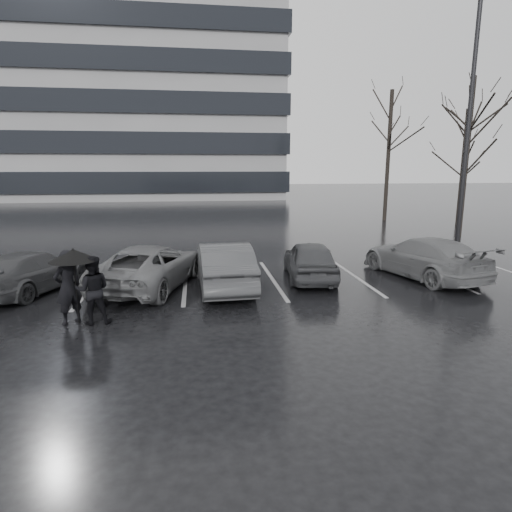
{
  "coord_description": "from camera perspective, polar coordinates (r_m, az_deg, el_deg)",
  "views": [
    {
      "loc": [
        -1.79,
        -10.77,
        3.58
      ],
      "look_at": [
        -0.15,
        1.0,
        1.1
      ],
      "focal_mm": 30.0,
      "sensor_mm": 36.0,
      "label": 1
    }
  ],
  "objects": [
    {
      "name": "tree_east",
      "position": [
        24.93,
        26.21,
        11.57
      ],
      "size": [
        0.26,
        0.26,
        8.0
      ],
      "primitive_type": "cylinder",
      "color": "black",
      "rests_on": "ground"
    },
    {
      "name": "car_east",
      "position": [
        15.08,
        21.4,
        -0.17
      ],
      "size": [
        2.94,
        4.93,
        1.34
      ],
      "primitive_type": "imported",
      "rotation": [
        0.0,
        0.0,
        3.39
      ],
      "color": "#48484B",
      "rests_on": "ground"
    },
    {
      "name": "stall_stripes",
      "position": [
        13.78,
        -3.56,
        -3.28
      ],
      "size": [
        19.72,
        5.0,
        0.0
      ],
      "color": "#979799",
      "rests_on": "ground"
    },
    {
      "name": "office_building",
      "position": [
        63.08,
        -28.38,
        20.28
      ],
      "size": [
        61.0,
        26.0,
        29.0
      ],
      "color": "gray",
      "rests_on": "ground"
    },
    {
      "name": "pedestrian_right",
      "position": [
        10.57,
        -20.94,
        -4.25
      ],
      "size": [
        0.84,
        0.68,
        1.6
      ],
      "primitive_type": "imported",
      "rotation": [
        0.0,
        0.0,
        3.24
      ],
      "color": "black",
      "rests_on": "ground"
    },
    {
      "name": "car_main",
      "position": [
        13.97,
        7.19,
        -0.5
      ],
      "size": [
        1.92,
        3.84,
        1.26
      ],
      "primitive_type": "imported",
      "rotation": [
        0.0,
        0.0,
        3.02
      ],
      "color": "black",
      "rests_on": "ground"
    },
    {
      "name": "pedestrian_left",
      "position": [
        10.76,
        -23.78,
        -3.81
      ],
      "size": [
        0.75,
        0.74,
        1.75
      ],
      "primitive_type": "imported",
      "rotation": [
        0.0,
        0.0,
        3.89
      ],
      "color": "black",
      "rests_on": "ground"
    },
    {
      "name": "lamp_post",
      "position": [
        20.23,
        26.3,
        13.68
      ],
      "size": [
        0.56,
        0.56,
        10.18
      ],
      "rotation": [
        0.0,
        0.0,
        0.31
      ],
      "color": "gray",
      "rests_on": "ground"
    },
    {
      "name": "umbrella",
      "position": [
        10.49,
        -23.2,
        0.11
      ],
      "size": [
        1.06,
        1.06,
        1.79
      ],
      "color": "black",
      "rests_on": "ground"
    },
    {
      "name": "tree_north",
      "position": [
        30.58,
        17.21,
        12.53
      ],
      "size": [
        0.26,
        0.26,
        8.5
      ],
      "primitive_type": "cylinder",
      "color": "black",
      "rests_on": "ground"
    },
    {
      "name": "car_west_c",
      "position": [
        14.11,
        -27.69,
        -1.82
      ],
      "size": [
        2.94,
        4.41,
        1.19
      ],
      "primitive_type": "imported",
      "rotation": [
        0.0,
        0.0,
        2.8
      ],
      "color": "black",
      "rests_on": "ground"
    },
    {
      "name": "tree_ne",
      "position": [
        29.65,
        25.86,
        10.48
      ],
      "size": [
        0.26,
        0.26,
        7.0
      ],
      "primitive_type": "cylinder",
      "color": "black",
      "rests_on": "ground"
    },
    {
      "name": "car_west_b",
      "position": [
        13.3,
        -13.98,
        -1.3
      ],
      "size": [
        3.44,
        5.09,
        1.3
      ],
      "primitive_type": "imported",
      "rotation": [
        0.0,
        0.0,
        2.84
      ],
      "color": "#48484B",
      "rests_on": "ground"
    },
    {
      "name": "car_west_a",
      "position": [
        12.84,
        -4.28,
        -1.23
      ],
      "size": [
        1.64,
        4.29,
        1.39
      ],
      "primitive_type": "imported",
      "rotation": [
        0.0,
        0.0,
        3.18
      ],
      "color": "#29292B",
      "rests_on": "ground"
    },
    {
      "name": "ground",
      "position": [
        11.49,
        1.42,
        -6.37
      ],
      "size": [
        160.0,
        160.0,
        0.0
      ],
      "primitive_type": "plane",
      "color": "black",
      "rests_on": "ground"
    }
  ]
}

